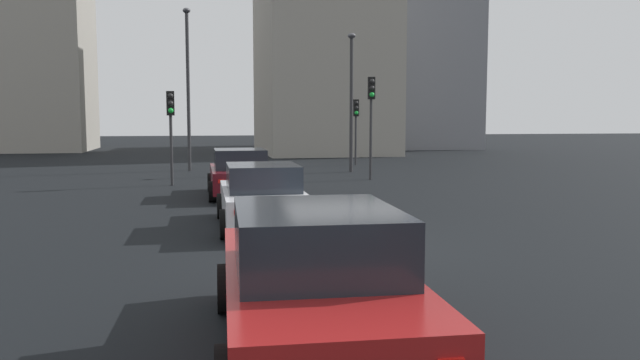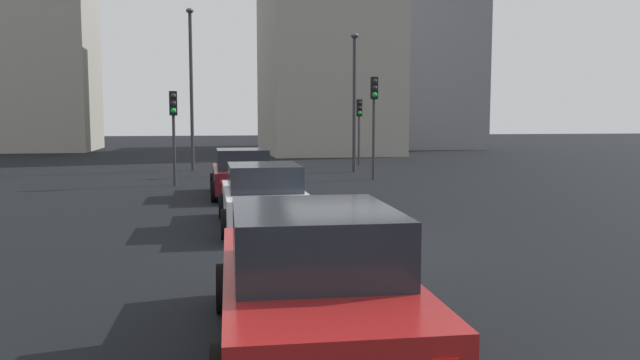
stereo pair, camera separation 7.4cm
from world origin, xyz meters
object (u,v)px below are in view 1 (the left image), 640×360
object	(u,v)px
car_white_right_second	(262,197)
traffic_light_near_left	(356,118)
traffic_light_near_right	(371,106)
street_lamp_kerbside	(351,90)
street_lamp_far	(188,76)
car_maroon_right_lead	(240,173)
car_red_right_third	(314,282)
traffic_light_far_left	(171,118)

from	to	relation	value
car_white_right_second	traffic_light_near_left	distance (m)	19.72
traffic_light_near_right	street_lamp_kerbside	xyz separation A→B (m)	(3.75, -0.08, 0.83)
street_lamp_far	traffic_light_near_left	bearing A→B (deg)	-76.84
street_lamp_kerbside	street_lamp_far	distance (m)	7.80
car_maroon_right_lead	car_red_right_third	world-z (taller)	car_red_right_third
car_white_right_second	traffic_light_near_left	size ratio (longest dim) A/B	1.28
car_red_right_third	street_lamp_far	bearing A→B (deg)	6.02
car_maroon_right_lead	traffic_light_near_left	bearing A→B (deg)	-29.36
car_red_right_third	street_lamp_kerbside	bearing A→B (deg)	-12.62
traffic_light_far_left	street_lamp_far	size ratio (longest dim) A/B	0.46
traffic_light_near_right	street_lamp_kerbside	distance (m)	3.84
car_white_right_second	car_maroon_right_lead	bearing A→B (deg)	1.81
street_lamp_kerbside	car_red_right_third	bearing A→B (deg)	165.27
traffic_light_far_left	street_lamp_far	bearing A→B (deg)	169.11
car_maroon_right_lead	street_lamp_far	world-z (taller)	street_lamp_far
traffic_light_far_left	street_lamp_kerbside	xyz separation A→B (m)	(4.52, -8.02, 1.29)
traffic_light_near_left	traffic_light_near_right	bearing A→B (deg)	-7.63
traffic_light_near_right	car_maroon_right_lead	bearing A→B (deg)	-47.37
car_maroon_right_lead	traffic_light_near_right	distance (m)	7.53
traffic_light_near_left	street_lamp_kerbside	distance (m)	4.61
car_red_right_third	car_white_right_second	bearing A→B (deg)	0.50
car_red_right_third	traffic_light_near_left	world-z (taller)	traffic_light_near_left
car_red_right_third	street_lamp_far	distance (m)	24.59
car_red_right_third	traffic_light_near_left	distance (m)	27.30
car_white_right_second	street_lamp_far	bearing A→B (deg)	7.04
traffic_light_near_right	street_lamp_kerbside	size ratio (longest dim) A/B	0.65
car_red_right_third	traffic_light_near_left	bearing A→B (deg)	-13.01
car_maroon_right_lead	traffic_light_near_left	xyz separation A→B (m)	(12.41, -7.02, 1.80)
car_red_right_third	traffic_light_near_left	xyz separation A→B (m)	(26.30, -7.10, 1.77)
car_maroon_right_lead	car_red_right_third	distance (m)	13.88
car_white_right_second	traffic_light_far_left	bearing A→B (deg)	14.65
traffic_light_far_left	street_lamp_kerbside	distance (m)	9.29
traffic_light_near_left	street_lamp_far	size ratio (longest dim) A/B	0.46
traffic_light_far_left	car_white_right_second	bearing A→B (deg)	8.02
traffic_light_near_right	traffic_light_far_left	distance (m)	7.99
car_white_right_second	car_red_right_third	distance (m)	7.91
car_maroon_right_lead	car_white_right_second	size ratio (longest dim) A/B	0.99
car_maroon_right_lead	street_lamp_kerbside	size ratio (longest dim) A/B	0.69
traffic_light_far_left	street_lamp_kerbside	world-z (taller)	street_lamp_kerbside
car_white_right_second	traffic_light_near_right	distance (m)	12.00
traffic_light_near_right	street_lamp_kerbside	bearing A→B (deg)	-176.74
car_white_right_second	street_lamp_far	xyz separation A→B (m)	(16.34, 1.88, 3.78)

